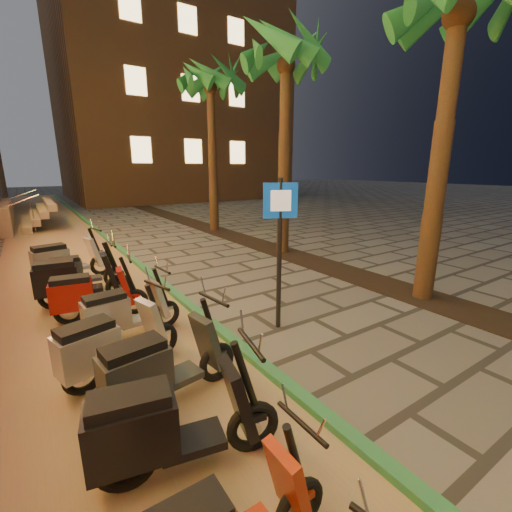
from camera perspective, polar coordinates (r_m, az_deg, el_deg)
ground at (r=4.74m, az=24.06°, el=-22.70°), size 120.00×120.00×0.00m
parking_strip at (r=12.19m, az=-29.14°, el=-0.47°), size 3.40×60.00×0.01m
green_curb at (r=12.40m, az=-21.38°, el=0.83°), size 0.18×60.00×0.10m
planting_strip at (r=10.15m, az=11.36°, el=-1.55°), size 1.20×40.00×0.02m
apartment_block at (r=37.32m, az=-15.12°, el=29.18°), size 18.00×16.06×25.00m
palm_b at (r=8.42m, az=30.78°, el=31.69°), size 2.97×3.02×6.66m
palm_c at (r=11.64m, az=5.02°, el=29.18°), size 2.97×3.02×6.91m
palm_d at (r=15.82m, az=-7.62°, el=25.98°), size 2.97×3.02×7.16m
pedestrian_sign at (r=5.74m, az=3.98°, el=3.68°), size 0.54×0.25×2.62m
scooter_5 at (r=3.48m, az=-14.93°, el=-25.86°), size 1.77×0.80×1.24m
scooter_6 at (r=4.29m, az=-16.01°, el=-17.55°), size 1.74×0.70×1.22m
scooter_7 at (r=4.99m, az=-23.45°, el=-13.58°), size 1.69×0.85×1.20m
scooter_8 at (r=6.02m, az=-21.42°, el=-8.81°), size 1.60×0.61×1.13m
scooter_9 at (r=6.98m, az=-26.24°, el=-5.93°), size 1.67×0.70×1.17m
scooter_10 at (r=7.85m, az=-28.29°, el=-3.61°), size 1.84×0.72×1.29m
scooter_11 at (r=8.73m, az=-27.50°, el=-2.38°), size 1.57×0.55×1.10m
scooter_12 at (r=9.60m, az=-29.40°, el=-0.69°), size 1.84×0.83×1.29m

